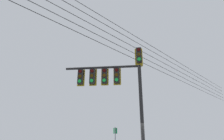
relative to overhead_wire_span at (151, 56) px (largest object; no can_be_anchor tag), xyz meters
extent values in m
cylinder|color=black|center=(1.40, -0.24, -3.77)|extent=(0.20, 0.20, 6.18)
cylinder|color=black|center=(2.43, -2.20, -1.10)|extent=(2.20, 4.00, 0.14)
cube|color=black|center=(1.66, -0.10, -0.55)|extent=(0.41, 0.41, 0.90)
cube|color=#B29319|center=(1.51, -0.18, -0.55)|extent=(0.24, 0.41, 1.04)
cylinder|color=#360503|center=(1.81, -0.02, -0.25)|extent=(0.12, 0.19, 0.20)
cylinder|color=#3C2703|center=(1.81, -0.02, -0.55)|extent=(0.12, 0.19, 0.20)
cylinder|color=green|center=(1.81, -0.02, -0.85)|extent=(0.12, 0.19, 0.20)
cube|color=black|center=(1.13, -0.38, -0.55)|extent=(0.41, 0.41, 0.90)
cube|color=#B29319|center=(1.28, -0.30, -0.55)|extent=(0.24, 0.41, 1.04)
cylinder|color=#360503|center=(0.99, -0.45, -0.25)|extent=(0.12, 0.19, 0.20)
cylinder|color=#3C2703|center=(0.99, -0.45, -0.55)|extent=(0.12, 0.19, 0.20)
cylinder|color=green|center=(0.99, -0.45, -0.85)|extent=(0.12, 0.19, 0.20)
cube|color=black|center=(2.02, -1.41, -1.65)|extent=(0.40, 0.40, 0.90)
cube|color=#B29319|center=(1.86, -1.48, -1.65)|extent=(0.22, 0.42, 1.04)
cylinder|color=#360503|center=(2.17, -1.34, -1.35)|extent=(0.11, 0.19, 0.20)
cylinder|color=#3C2703|center=(2.17, -1.34, -1.65)|extent=(0.11, 0.19, 0.20)
cylinder|color=green|center=(2.17, -1.34, -1.95)|extent=(0.11, 0.19, 0.20)
cube|color=black|center=(2.36, -2.06, -1.65)|extent=(0.41, 0.41, 0.90)
cube|color=#B29319|center=(2.21, -2.14, -1.65)|extent=(0.25, 0.40, 1.04)
cylinder|color=#360503|center=(2.50, -1.98, -1.35)|extent=(0.12, 0.19, 0.20)
cylinder|color=#3C2703|center=(2.50, -1.98, -1.65)|extent=(0.12, 0.19, 0.20)
cylinder|color=green|center=(2.50, -1.98, -1.95)|extent=(0.12, 0.19, 0.20)
cube|color=black|center=(2.70, -2.70, -1.65)|extent=(0.40, 0.40, 0.90)
cube|color=#B29319|center=(2.54, -2.77, -1.65)|extent=(0.22, 0.41, 1.04)
cylinder|color=#360503|center=(2.85, -2.63, -1.35)|extent=(0.11, 0.19, 0.20)
cylinder|color=#3C2703|center=(2.85, -2.63, -1.65)|extent=(0.11, 0.19, 0.20)
cylinder|color=green|center=(2.85, -2.63, -1.95)|extent=(0.11, 0.19, 0.20)
cube|color=black|center=(3.04, -3.35, -1.65)|extent=(0.41, 0.41, 0.90)
cube|color=#B29319|center=(2.89, -3.43, -1.65)|extent=(0.26, 0.40, 1.04)
cylinder|color=#360503|center=(3.18, -3.26, -1.35)|extent=(0.13, 0.19, 0.20)
cylinder|color=#3C2703|center=(3.18, -3.26, -1.65)|extent=(0.13, 0.19, 0.20)
cylinder|color=green|center=(3.18, -3.26, -1.95)|extent=(0.13, 0.19, 0.20)
cube|color=#0C7238|center=(-0.02, -2.88, -4.63)|extent=(0.07, 0.25, 0.36)
cube|color=white|center=(-0.03, -2.88, -4.63)|extent=(0.04, 0.19, 0.30)
cylinder|color=black|center=(0.00, 0.00, -0.78)|extent=(30.73, 5.25, 0.09)
cylinder|color=black|center=(0.00, 0.00, -0.42)|extent=(30.73, 5.25, 0.09)
cylinder|color=black|center=(0.00, 0.00, -0.01)|extent=(30.73, 5.25, 0.09)
cylinder|color=black|center=(0.00, 0.00, 0.41)|extent=(30.73, 5.25, 0.09)
cylinder|color=black|center=(0.00, 0.00, 0.80)|extent=(30.73, 5.25, 0.09)
camera|label=1|loc=(11.01, 4.37, -5.19)|focal=30.79mm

